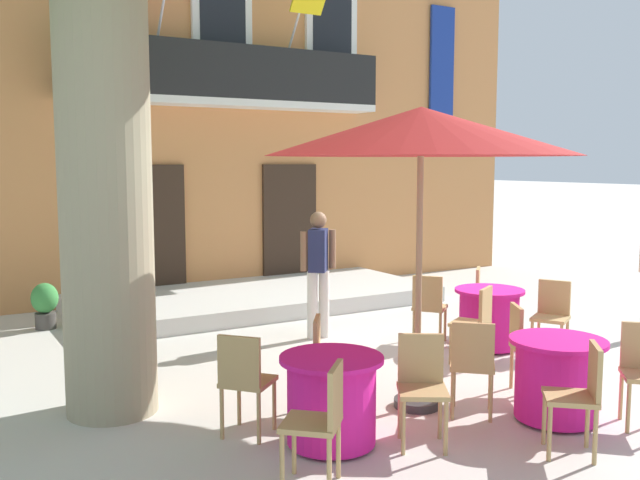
{
  "coord_description": "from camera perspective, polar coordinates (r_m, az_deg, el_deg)",
  "views": [
    {
      "loc": [
        -5.32,
        -6.56,
        2.35
      ],
      "look_at": [
        -0.59,
        1.5,
        1.3
      ],
      "focal_mm": 39.29,
      "sensor_mm": 36.0,
      "label": 1
    }
  ],
  "objects": [
    {
      "name": "ground_plane",
      "position": [
        8.77,
        8.44,
        -9.2
      ],
      "size": [
        120.0,
        120.0,
        0.0
      ],
      "primitive_type": "plane",
      "color": "beige"
    },
    {
      "name": "building_facade",
      "position": [
        14.44,
        -11.05,
        11.84
      ],
      "size": [
        13.0,
        5.09,
        7.5
      ],
      "color": "#CC844C",
      "rests_on": "ground"
    },
    {
      "name": "entrance_step_platform",
      "position": [
        11.55,
        -5.24,
        -4.73
      ],
      "size": [
        5.8,
        2.59,
        0.25
      ],
      "primitive_type": "cube",
      "color": "silver",
      "rests_on": "ground"
    },
    {
      "name": "cafe_table_near_tree",
      "position": [
        9.11,
        13.59,
        -6.18
      ],
      "size": [
        0.86,
        0.86,
        0.76
      ],
      "color": "#DB1984",
      "rests_on": "ground"
    },
    {
      "name": "cafe_chair_near_tree_0",
      "position": [
        8.97,
        18.36,
        -5.62
      ],
      "size": [
        0.54,
        0.54,
        0.91
      ],
      "color": "tan",
      "rests_on": "ground"
    },
    {
      "name": "cafe_chair_near_tree_1",
      "position": [
        9.82,
        13.31,
        -4.45
      ],
      "size": [
        0.57,
        0.57,
        0.91
      ],
      "color": "tan",
      "rests_on": "ground"
    },
    {
      "name": "cafe_chair_near_tree_2",
      "position": [
        9.12,
        8.85,
        -5.18
      ],
      "size": [
        0.56,
        0.56,
        0.91
      ],
      "color": "tan",
      "rests_on": "ground"
    },
    {
      "name": "cafe_chair_near_tree_3",
      "position": [
        8.36,
        12.62,
        -6.33
      ],
      "size": [
        0.54,
        0.54,
        0.91
      ],
      "color": "tan",
      "rests_on": "ground"
    },
    {
      "name": "cafe_table_middle",
      "position": [
        6.8,
        18.73,
        -10.65
      ],
      "size": [
        0.86,
        0.86,
        0.76
      ],
      "color": "#DB1984",
      "rests_on": "ground"
    },
    {
      "name": "cafe_chair_middle_0",
      "position": [
        6.65,
        12.31,
        -9.62
      ],
      "size": [
        0.57,
        0.57,
        0.91
      ],
      "color": "tan",
      "rests_on": "ground"
    },
    {
      "name": "cafe_chair_middle_1",
      "position": [
        6.07,
        20.44,
        -11.45
      ],
      "size": [
        0.56,
        0.56,
        0.91
      ],
      "color": "tan",
      "rests_on": "ground"
    },
    {
      "name": "cafe_chair_middle_3",
      "position": [
        7.44,
        16.44,
        -8.02
      ],
      "size": [
        0.55,
        0.55,
        0.91
      ],
      "color": "tan",
      "rests_on": "ground"
    },
    {
      "name": "cafe_table_front",
      "position": [
        5.93,
        0.94,
        -12.87
      ],
      "size": [
        0.86,
        0.86,
        0.76
      ],
      "color": "#DB1984",
      "rests_on": "ground"
    },
    {
      "name": "cafe_chair_front_0",
      "position": [
        5.99,
        8.29,
        -11.34
      ],
      "size": [
        0.55,
        0.55,
        0.91
      ],
      "color": "tan",
      "rests_on": "ground"
    },
    {
      "name": "cafe_chair_front_1",
      "position": [
        6.6,
        0.65,
        -9.59
      ],
      "size": [
        0.56,
        0.56,
        0.91
      ],
      "color": "tan",
      "rests_on": "ground"
    },
    {
      "name": "cafe_chair_front_2",
      "position": [
        6.07,
        -6.17,
        -11.06
      ],
      "size": [
        0.56,
        0.56,
        0.91
      ],
      "color": "tan",
      "rests_on": "ground"
    },
    {
      "name": "cafe_chair_front_3",
      "position": [
        5.17,
        0.1,
        -14.17
      ],
      "size": [
        0.57,
        0.57,
        0.91
      ],
      "color": "tan",
      "rests_on": "ground"
    },
    {
      "name": "cafe_umbrella",
      "position": [
        6.58,
        8.23,
        8.63
      ],
      "size": [
        2.9,
        2.9,
        2.85
      ],
      "color": "#997A56",
      "rests_on": "ground"
    },
    {
      "name": "ground_planter_left",
      "position": [
        10.61,
        -21.5,
        -4.84
      ],
      "size": [
        0.37,
        0.37,
        0.65
      ],
      "color": "#47423D",
      "rests_on": "ground"
    },
    {
      "name": "pedestrian_near_entrance",
      "position": [
        9.27,
        -0.14,
        -2.21
      ],
      "size": [
        0.53,
        0.4,
        1.7
      ],
      "color": "silver",
      "rests_on": "ground"
    }
  ]
}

